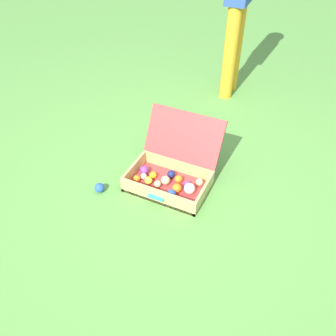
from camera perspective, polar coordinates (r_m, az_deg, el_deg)
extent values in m
plane|color=#569342|center=(2.44, -0.71, -3.22)|extent=(16.00, 16.00, 0.00)
cube|color=#B23838|center=(2.43, 0.00, -2.97)|extent=(0.55, 0.35, 0.03)
cube|color=tan|center=(2.49, -5.52, -0.36)|extent=(0.02, 0.35, 0.12)
cube|color=tan|center=(2.33, 5.94, -4.06)|extent=(0.02, 0.35, 0.12)
cube|color=tan|center=(2.29, -1.77, -4.69)|extent=(0.51, 0.02, 0.12)
cube|color=tan|center=(2.51, 1.61, 0.16)|extent=(0.51, 0.02, 0.12)
cube|color=#B23838|center=(2.45, 2.60, 5.21)|extent=(0.55, 0.19, 0.31)
cube|color=teal|center=(2.27, -2.02, -4.90)|extent=(0.11, 0.02, 0.02)
sphere|color=purple|center=(2.39, 3.13, -2.66)|extent=(0.05, 0.05, 0.05)
sphere|color=blue|center=(2.31, 0.53, -4.30)|extent=(0.06, 0.06, 0.06)
sphere|color=orange|center=(2.44, -5.12, -1.69)|extent=(0.05, 0.05, 0.05)
sphere|color=#CCDB38|center=(2.42, -3.22, -2.05)|extent=(0.06, 0.06, 0.06)
sphere|color=#D1B784|center=(2.41, 5.16, -2.32)|extent=(0.05, 0.05, 0.05)
sphere|color=orange|center=(2.35, 1.44, -3.30)|extent=(0.07, 0.07, 0.07)
sphere|color=yellow|center=(2.46, -2.46, -1.18)|extent=(0.05, 0.05, 0.05)
sphere|color=#D1B784|center=(2.39, -1.72, -2.62)|extent=(0.05, 0.05, 0.05)
sphere|color=orange|center=(2.42, 1.73, -1.83)|extent=(0.06, 0.06, 0.06)
sphere|color=#D1B784|center=(2.41, -0.42, -2.02)|extent=(0.06, 0.06, 0.06)
sphere|color=purple|center=(2.49, -3.91, -0.33)|extent=(0.06, 0.06, 0.06)
sphere|color=navy|center=(2.46, 0.52, -1.00)|extent=(0.06, 0.06, 0.06)
sphere|color=white|center=(2.46, -4.05, -1.38)|extent=(0.04, 0.04, 0.04)
sphere|color=white|center=(2.34, 3.55, -3.37)|extent=(0.08, 0.08, 0.08)
sphere|color=blue|center=(2.43, -11.15, -3.19)|extent=(0.07, 0.07, 0.07)
cylinder|color=gold|center=(3.51, 10.95, 18.81)|extent=(0.12, 0.12, 0.84)
cylinder|color=gold|center=(3.34, 10.11, 17.81)|extent=(0.12, 0.12, 0.84)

